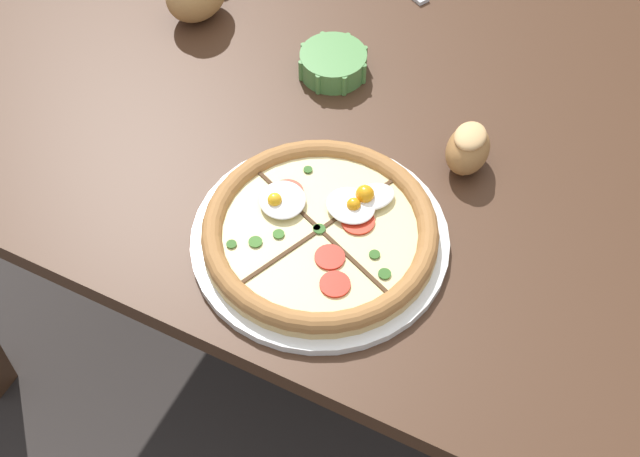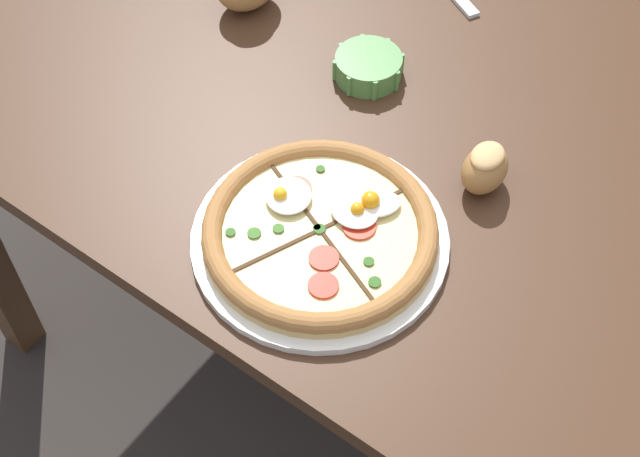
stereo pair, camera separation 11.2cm
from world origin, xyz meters
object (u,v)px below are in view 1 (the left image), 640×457
ramekin_bowl (333,63)px  bread_piece_mid (468,148)px  pizza (320,233)px  dining_table (372,132)px

ramekin_bowl → bread_piece_mid: bread_piece_mid is taller
pizza → bread_piece_mid: bearing=60.0°
dining_table → ramekin_bowl: 0.13m
dining_table → bread_piece_mid: 0.23m
dining_table → ramekin_bowl: size_ratio=12.44×
bread_piece_mid → pizza: bearing=-120.0°
dining_table → ramekin_bowl: ramekin_bowl is taller
pizza → ramekin_bowl: 0.32m
ramekin_bowl → bread_piece_mid: size_ratio=1.41×
dining_table → ramekin_bowl: bearing=175.3°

